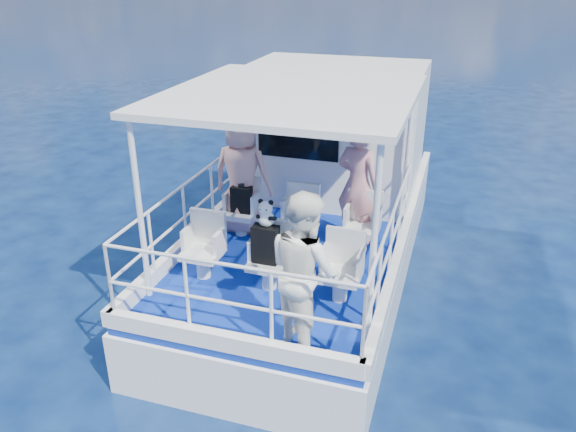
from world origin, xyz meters
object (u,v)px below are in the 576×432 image
object	(u,v)px
passenger_port_fwd	(242,174)
passenger_stbd_aft	(304,270)
panda	(266,213)
backpack_center	(266,244)

from	to	relation	value
passenger_port_fwd	passenger_stbd_aft	distance (m)	2.83
passenger_stbd_aft	panda	xyz separation A→B (m)	(-0.73, 0.89, 0.16)
passenger_stbd_aft	backpack_center	xyz separation A→B (m)	(-0.73, 0.86, -0.24)
passenger_port_fwd	panda	distance (m)	1.69
passenger_stbd_aft	panda	size ratio (longest dim) A/B	5.15
passenger_port_fwd	backpack_center	bearing A→B (deg)	121.34
passenger_stbd_aft	passenger_port_fwd	bearing A→B (deg)	-14.10
backpack_center	passenger_port_fwd	bearing A→B (deg)	121.09
panda	passenger_stbd_aft	bearing A→B (deg)	-50.71
passenger_port_fwd	backpack_center	world-z (taller)	passenger_port_fwd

